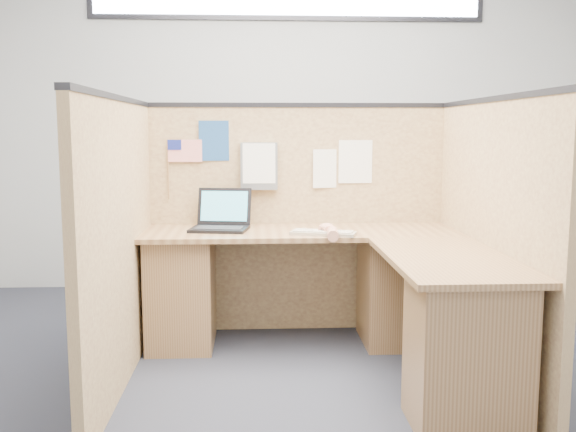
{
  "coord_description": "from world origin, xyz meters",
  "views": [
    {
      "loc": [
        -0.28,
        -3.28,
        1.35
      ],
      "look_at": [
        -0.09,
        0.5,
        0.84
      ],
      "focal_mm": 40.0,
      "sensor_mm": 36.0,
      "label": 1
    }
  ],
  "objects": [
    {
      "name": "l_desk",
      "position": [
        0.18,
        0.29,
        0.39
      ],
      "size": [
        1.95,
        1.75,
        0.73
      ],
      "color": "brown",
      "rests_on": "floor"
    },
    {
      "name": "laptop",
      "position": [
        -0.51,
        0.76,
        0.79
      ],
      "size": [
        0.38,
        0.38,
        0.25
      ],
      "rotation": [
        0.0,
        0.0,
        -0.17
      ],
      "color": "black",
      "rests_on": "l_desk"
    },
    {
      "name": "blue_poster",
      "position": [
        -0.55,
        0.97,
        1.28
      ],
      "size": [
        0.2,
        0.02,
        0.26
      ],
      "primitive_type": "cube",
      "rotation": [
        0.0,
        0.0,
        0.06
      ],
      "color": "navy",
      "rests_on": "cubicle_partitions"
    },
    {
      "name": "hand_forearm",
      "position": [
        0.16,
        0.4,
        0.76
      ],
      "size": [
        0.1,
        0.35,
        0.07
      ],
      "color": "tan",
      "rests_on": "l_desk"
    },
    {
      "name": "keyboard",
      "position": [
        0.12,
        0.49,
        0.74
      ],
      "size": [
        0.41,
        0.24,
        0.03
      ],
      "rotation": [
        0.0,
        0.0,
        -0.31
      ],
      "color": "gray",
      "rests_on": "l_desk"
    },
    {
      "name": "american_flag",
      "position": [
        -0.77,
        0.96,
        1.2
      ],
      "size": [
        0.23,
        0.01,
        0.39
      ],
      "color": "olive",
      "rests_on": "cubicle_partitions"
    },
    {
      "name": "mouse",
      "position": [
        0.15,
        0.52,
        0.75
      ],
      "size": [
        0.1,
        0.07,
        0.04
      ],
      "primitive_type": "ellipsoid",
      "rotation": [
        0.0,
        0.0,
        -0.13
      ],
      "color": "silver",
      "rests_on": "l_desk"
    },
    {
      "name": "wall_back",
      "position": [
        0.0,
        2.25,
        1.4
      ],
      "size": [
        5.0,
        0.0,
        5.0
      ],
      "primitive_type": "plane",
      "rotation": [
        1.57,
        0.0,
        0.0
      ],
      "color": "#A7AAAC",
      "rests_on": "floor"
    },
    {
      "name": "paper_left",
      "position": [
        0.39,
        0.97,
        1.14
      ],
      "size": [
        0.22,
        0.01,
        0.29
      ],
      "primitive_type": "cube",
      "rotation": [
        0.0,
        0.0,
        0.02
      ],
      "color": "white",
      "rests_on": "cubicle_partitions"
    },
    {
      "name": "floor",
      "position": [
        0.0,
        0.0,
        0.0
      ],
      "size": [
        5.0,
        5.0,
        0.0
      ],
      "primitive_type": "plane",
      "color": "#1E202B",
      "rests_on": "ground"
    },
    {
      "name": "paper_right",
      "position": [
        0.2,
        0.97,
        1.1
      ],
      "size": [
        0.2,
        0.03,
        0.26
      ],
      "primitive_type": "cube",
      "rotation": [
        0.0,
        0.0,
        0.14
      ],
      "color": "white",
      "rests_on": "cubicle_partitions"
    },
    {
      "name": "wall_front",
      "position": [
        0.0,
        -2.25,
        1.4
      ],
      "size": [
        5.0,
        0.0,
        5.0
      ],
      "primitive_type": "plane",
      "rotation": [
        -1.57,
        0.0,
        0.0
      ],
      "color": "#A7AAAC",
      "rests_on": "floor"
    },
    {
      "name": "file_holder",
      "position": [
        -0.26,
        0.94,
        1.12
      ],
      "size": [
        0.24,
        0.05,
        0.31
      ],
      "color": "slate",
      "rests_on": "cubicle_partitions"
    },
    {
      "name": "cubicle_partitions",
      "position": [
        0.0,
        0.43,
        0.77
      ],
      "size": [
        2.06,
        1.83,
        1.53
      ],
      "color": "brown",
      "rests_on": "floor"
    }
  ]
}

